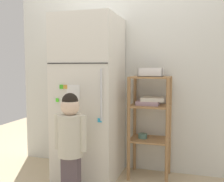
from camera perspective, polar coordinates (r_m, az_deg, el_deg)
ground_plane at (r=3.04m, az=0.01°, el=-18.40°), size 6.00×6.00×0.00m
kitchen_wall_back at (r=3.15m, az=1.99°, el=3.58°), size 2.63×0.03×2.25m
refrigerator at (r=2.91m, az=-4.90°, el=-1.51°), size 0.65×0.69×1.75m
child_standing at (r=2.47m, az=-8.94°, el=-9.40°), size 0.32×0.23×0.98m
pantry_shelf_unit at (r=2.92m, az=8.16°, el=-4.83°), size 0.44×0.35×1.11m
fruit_bin at (r=2.87m, az=8.67°, el=3.83°), size 0.26×0.16×0.09m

